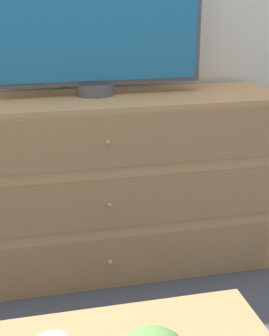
# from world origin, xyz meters

# --- Properties ---
(ground_plane) EXTENTS (12.00, 12.00, 0.00)m
(ground_plane) POSITION_xyz_m (0.00, 0.00, 0.00)
(ground_plane) COLOR #474C56
(dresser) EXTENTS (1.61, 0.46, 0.82)m
(dresser) POSITION_xyz_m (0.03, -0.25, 0.41)
(dresser) COLOR tan
(dresser) RESTS_ON ground_plane
(tv) EXTENTS (0.96, 0.16, 0.65)m
(tv) POSITION_xyz_m (0.02, -0.19, 1.15)
(tv) COLOR #515156
(tv) RESTS_ON dresser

